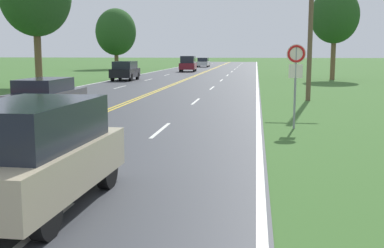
% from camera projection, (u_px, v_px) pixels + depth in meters
% --- Properties ---
extents(traffic_sign, '(0.60, 0.10, 2.71)m').
position_uv_depth(traffic_sign, '(296.00, 65.00, 15.34)').
color(traffic_sign, gray).
rests_on(traffic_sign, ground).
extents(utility_pole_midground, '(1.80, 0.24, 8.47)m').
position_uv_depth(utility_pole_midground, '(311.00, 13.00, 23.92)').
color(utility_pole_midground, brown).
rests_on(utility_pole_midground, ground).
extents(tree_left_verge, '(5.76, 5.76, 8.58)m').
position_uv_depth(tree_left_verge, '(116.00, 32.00, 68.67)').
color(tree_left_verge, brown).
rests_on(tree_left_verge, ground).
extents(tree_mid_treeline, '(4.20, 4.20, 8.01)m').
position_uv_depth(tree_mid_treeline, '(335.00, 16.00, 41.96)').
color(tree_mid_treeline, brown).
rests_on(tree_mid_treeline, ground).
extents(car_champagne_hatchback_nearest, '(1.94, 4.02, 1.70)m').
position_uv_depth(car_champagne_hatchback_nearest, '(31.00, 153.00, 7.58)').
color(car_champagne_hatchback_nearest, black).
rests_on(car_champagne_hatchback_nearest, ground).
extents(car_dark_grey_sedan_mid_near, '(1.79, 4.84, 1.40)m').
position_uv_depth(car_dark_grey_sedan_mid_near, '(46.00, 95.00, 19.52)').
color(car_dark_grey_sedan_mid_near, black).
rests_on(car_dark_grey_sedan_mid_near, ground).
extents(car_black_hatchback_mid_far, '(1.84, 3.91, 1.65)m').
position_uv_depth(car_black_hatchback_mid_far, '(125.00, 70.00, 41.53)').
color(car_black_hatchback_mid_far, black).
rests_on(car_black_hatchback_mid_far, ground).
extents(car_maroon_van_receding, '(2.06, 4.06, 1.94)m').
position_uv_depth(car_maroon_van_receding, '(188.00, 64.00, 59.67)').
color(car_maroon_van_receding, black).
rests_on(car_maroon_van_receding, ground).
extents(car_silver_sedan_distant, '(1.83, 4.17, 1.50)m').
position_uv_depth(car_silver_sedan_distant, '(203.00, 62.00, 77.75)').
color(car_silver_sedan_distant, black).
rests_on(car_silver_sedan_distant, ground).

